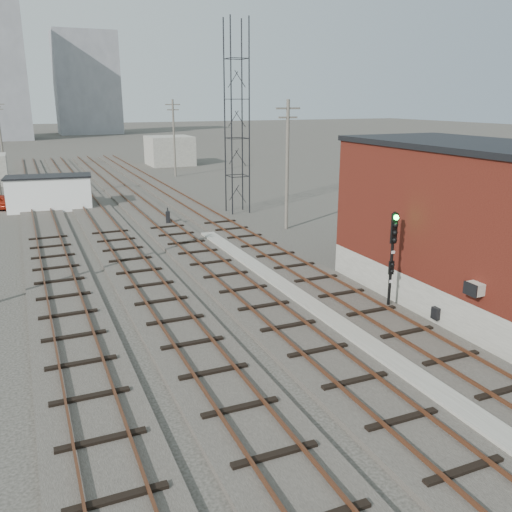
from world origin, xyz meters
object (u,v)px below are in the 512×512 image
signal_mast (393,252)px  switch_stand (168,218)px  site_trailer (50,193)px  car_red (1,202)px

signal_mast → switch_stand: bearing=103.3°
switch_stand → site_trailer: 12.37m
signal_mast → car_red: (-16.22, 31.51, -1.97)m
switch_stand → site_trailer: bearing=147.1°
signal_mast → car_red: size_ratio=1.12×
site_trailer → car_red: 4.25m
signal_mast → switch_stand: 20.89m
signal_mast → car_red: signal_mast is taller
signal_mast → site_trailer: bearing=112.4°
signal_mast → site_trailer: signal_mast is taller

